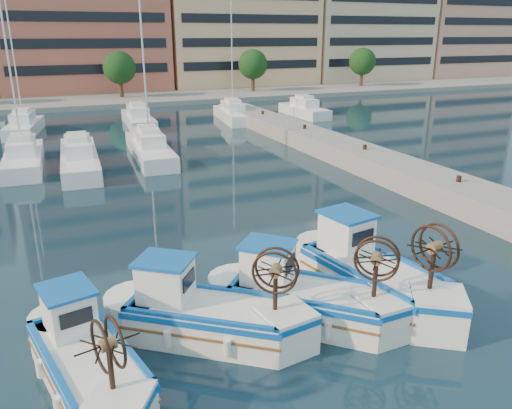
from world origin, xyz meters
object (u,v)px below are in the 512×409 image
fishing_boat_a (86,357)px  fishing_boat_d (371,272)px  fishing_boat_c (303,296)px  fishing_boat_b (204,312)px

fishing_boat_a → fishing_boat_d: bearing=-7.0°
fishing_boat_d → fishing_boat_c: bearing=177.5°
fishing_boat_c → fishing_boat_b: bearing=127.8°
fishing_boat_b → fishing_boat_d: size_ratio=0.89×
fishing_boat_a → fishing_boat_c: size_ratio=0.99×
fishing_boat_a → fishing_boat_b: bearing=0.8°
fishing_boat_a → fishing_boat_c: fishing_boat_c is taller
fishing_boat_c → fishing_boat_d: (2.70, 0.38, 0.07)m
fishing_boat_c → fishing_boat_d: 2.73m
fishing_boat_b → fishing_boat_d: (5.68, 0.08, 0.08)m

